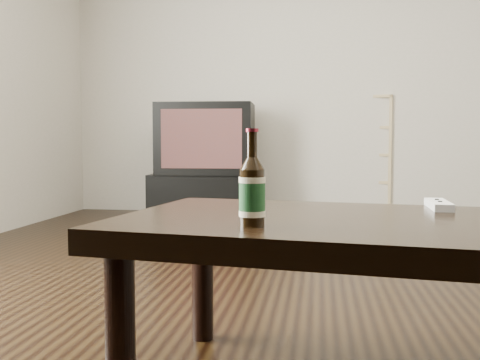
# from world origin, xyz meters

# --- Properties ---
(floor) EXTENTS (5.00, 6.00, 0.01)m
(floor) POSITION_xyz_m (0.00, 0.00, -0.01)
(floor) COLOR black
(floor) RESTS_ON ground
(wall_back) EXTENTS (5.00, 0.02, 2.70)m
(wall_back) POSITION_xyz_m (0.00, 3.01, 1.35)
(wall_back) COLOR beige
(wall_back) RESTS_ON ground
(tv_stand) EXTENTS (1.02, 0.54, 0.40)m
(tv_stand) POSITION_xyz_m (-1.13, 2.56, 0.20)
(tv_stand) COLOR black
(tv_stand) RESTS_ON floor
(tv) EXTENTS (0.87, 0.57, 0.63)m
(tv) POSITION_xyz_m (-1.13, 2.56, 0.71)
(tv) COLOR black
(tv) RESTS_ON tv_stand
(bookshelf) EXTENTS (0.65, 0.39, 1.13)m
(bookshelf) POSITION_xyz_m (0.28, 3.18, 0.59)
(bookshelf) COLOR tan
(bookshelf) RESTS_ON floor
(coffee_table) EXTENTS (1.40, 0.95, 0.49)m
(coffee_table) POSITION_xyz_m (-0.00, -0.89, 0.42)
(coffee_table) COLOR black
(coffee_table) RESTS_ON floor
(beer_bottle) EXTENTS (0.07, 0.07, 0.24)m
(beer_bottle) POSITION_xyz_m (-0.28, -1.06, 0.57)
(beer_bottle) COLOR black
(beer_bottle) RESTS_ON coffee_table
(remote) EXTENTS (0.06, 0.21, 0.03)m
(remote) POSITION_xyz_m (0.25, -0.62, 0.50)
(remote) COLOR white
(remote) RESTS_ON coffee_table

